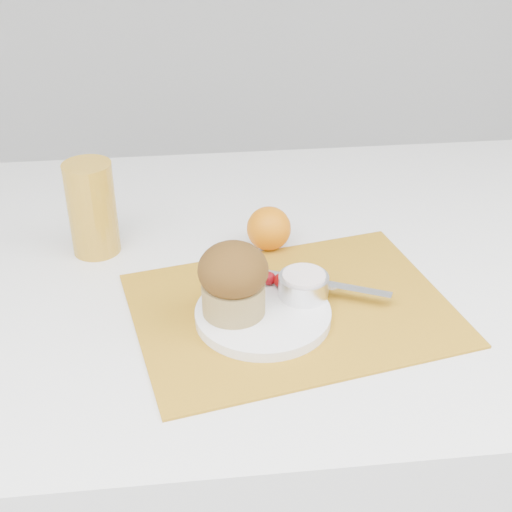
{
  "coord_description": "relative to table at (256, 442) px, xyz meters",
  "views": [
    {
      "loc": [
        -0.1,
        -0.83,
        1.3
      ],
      "look_at": [
        -0.01,
        -0.02,
        0.8
      ],
      "focal_mm": 50.0,
      "sensor_mm": 36.0,
      "label": 1
    }
  ],
  "objects": [
    {
      "name": "plate",
      "position": [
        -0.01,
        -0.15,
        0.39
      ],
      "size": [
        0.18,
        0.18,
        0.01
      ],
      "primitive_type": "cylinder",
      "rotation": [
        0.0,
        0.0,
        0.02
      ],
      "color": "white",
      "rests_on": "placemat"
    },
    {
      "name": "orange",
      "position": [
        0.02,
        0.03,
        0.41
      ],
      "size": [
        0.07,
        0.07,
        0.07
      ],
      "primitive_type": "sphere",
      "color": "orange",
      "rests_on": "table"
    },
    {
      "name": "raspberry_far",
      "position": [
        0.02,
        -0.1,
        0.4
      ],
      "size": [
        0.02,
        0.02,
        0.02
      ],
      "primitive_type": "ellipsoid",
      "color": "#600203",
      "rests_on": "plate"
    },
    {
      "name": "butter_knife",
      "position": [
        0.08,
        -0.1,
        0.39
      ],
      "size": [
        0.17,
        0.09,
        0.0
      ],
      "primitive_type": "cube",
      "rotation": [
        0.0,
        0.0,
        -0.43
      ],
      "color": "silver",
      "rests_on": "plate"
    },
    {
      "name": "raspberry_near",
      "position": [
        0.01,
        -0.09,
        0.4
      ],
      "size": [
        0.02,
        0.02,
        0.02
      ],
      "primitive_type": "ellipsoid",
      "color": "#510206",
      "rests_on": "plate"
    },
    {
      "name": "ramekin",
      "position": [
        0.05,
        -0.12,
        0.41
      ],
      "size": [
        0.08,
        0.08,
        0.03
      ],
      "primitive_type": "cylinder",
      "rotation": [
        0.0,
        0.0,
        0.22
      ],
      "color": "silver",
      "rests_on": "plate"
    },
    {
      "name": "juice_glass",
      "position": [
        -0.23,
        0.06,
        0.45
      ],
      "size": [
        0.08,
        0.08,
        0.14
      ],
      "primitive_type": "cylinder",
      "rotation": [
        0.0,
        0.0,
        -0.22
      ],
      "color": "gold",
      "rests_on": "table"
    },
    {
      "name": "cream",
      "position": [
        0.05,
        -0.12,
        0.42
      ],
      "size": [
        0.07,
        0.07,
        0.01
      ],
      "primitive_type": "cylinder",
      "rotation": [
        0.0,
        0.0,
        -0.29
      ],
      "color": "white",
      "rests_on": "ramekin"
    },
    {
      "name": "placemat",
      "position": [
        0.03,
        -0.13,
        0.38
      ],
      "size": [
        0.46,
        0.38,
        0.0
      ],
      "primitive_type": "cube",
      "rotation": [
        0.0,
        0.0,
        0.2
      ],
      "color": "#B57C19",
      "rests_on": "table"
    },
    {
      "name": "table",
      "position": [
        0.0,
        0.0,
        0.0
      ],
      "size": [
        1.2,
        0.8,
        0.75
      ],
      "primitive_type": "cube",
      "color": "white",
      "rests_on": "ground"
    },
    {
      "name": "muffin",
      "position": [
        -0.04,
        -0.15,
        0.44
      ],
      "size": [
        0.1,
        0.1,
        0.1
      ],
      "color": "tan",
      "rests_on": "plate"
    }
  ]
}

